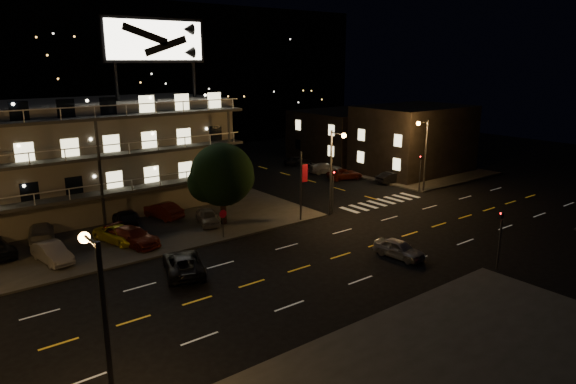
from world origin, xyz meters
TOP-DOWN VIEW (x-y plane):
  - ground at (0.00, 0.00)m, footprint 140.00×140.00m
  - curb_nw at (-14.00, 20.00)m, footprint 44.00×24.00m
  - curb_ne at (30.00, 20.00)m, footprint 16.00×24.00m
  - motel at (-9.94, 23.88)m, footprint 28.00×13.80m
  - side_bldg_front at (29.99, 16.00)m, footprint 14.06×10.00m
  - side_bldg_back at (29.99, 28.00)m, footprint 14.06×12.00m
  - hill_backdrop at (-5.94, 68.78)m, footprint 120.00×25.00m
  - streetlight_nc at (8.50, 7.94)m, footprint 0.44×1.92m
  - streetlight_ne at (22.14, 8.30)m, footprint 1.92×0.44m
  - streetlight_s at (-18.00, -7.94)m, footprint 0.44×1.92m
  - signal_nw at (9.00, 8.50)m, footprint 0.20×0.27m
  - signal_sw at (9.00, -8.50)m, footprint 0.20×0.27m
  - signal_ne at (22.00, 8.50)m, footprint 0.27×0.20m
  - banner_north at (5.09, 8.40)m, footprint 0.83×0.16m
  - stop_sign at (-3.00, 8.57)m, footprint 0.91×0.11m
  - tree at (-1.14, 11.71)m, footprint 5.71×5.50m
  - lot_car_1 at (-15.38, 11.59)m, footprint 2.14×4.45m
  - lot_car_2 at (-10.01, 12.70)m, footprint 3.51×5.12m
  - lot_car_3 at (-9.49, 11.37)m, footprint 3.49×5.26m
  - lot_car_4 at (-2.26, 12.48)m, footprint 2.59×4.18m
  - lot_car_7 at (-14.82, 17.15)m, footprint 2.94×5.03m
  - lot_car_8 at (-8.31, 16.10)m, footprint 2.72×4.78m
  - lot_car_9 at (-4.69, 16.56)m, footprint 2.62×4.70m
  - side_car_0 at (22.96, 13.24)m, footprint 4.14×1.92m
  - side_car_1 at (19.98, 18.18)m, footprint 4.84×3.28m
  - side_car_2 at (20.42, 22.07)m, footprint 4.88×3.37m
  - side_car_3 at (20.68, 28.17)m, footprint 4.11×2.88m
  - road_car_east at (5.19, -2.86)m, footprint 1.94×4.05m
  - road_car_west at (-8.74, 4.28)m, footprint 4.07×5.81m

SIDE VIEW (x-z plane):
  - ground at x=0.00m, z-range 0.00..0.00m
  - curb_nw at x=-14.00m, z-range 0.00..0.15m
  - curb_ne at x=30.00m, z-range 0.00..0.15m
  - side_car_1 at x=19.98m, z-range 0.00..1.23m
  - side_car_3 at x=20.68m, z-range 0.00..1.30m
  - side_car_2 at x=20.42m, z-range 0.00..1.31m
  - side_car_0 at x=22.96m, z-range 0.00..1.31m
  - road_car_east at x=5.19m, z-range 0.00..1.33m
  - road_car_west at x=-8.74m, z-range 0.00..1.47m
  - lot_car_2 at x=-10.01m, z-range 0.15..1.45m
  - lot_car_4 at x=-2.26m, z-range 0.15..1.48m
  - lot_car_7 at x=-14.82m, z-range 0.15..1.52m
  - lot_car_1 at x=-15.38m, z-range 0.15..1.56m
  - lot_car_3 at x=-9.49m, z-range 0.15..1.56m
  - lot_car_9 at x=-4.69m, z-range 0.15..1.62m
  - lot_car_8 at x=-8.31m, z-range 0.15..1.68m
  - stop_sign at x=-3.00m, z-range 0.41..3.01m
  - signal_nw at x=9.00m, z-range 0.27..4.87m
  - signal_sw at x=9.00m, z-range 0.27..4.87m
  - signal_ne at x=22.00m, z-range 0.27..4.87m
  - banner_north at x=5.09m, z-range 0.23..6.63m
  - side_bldg_back at x=29.99m, z-range 0.00..7.00m
  - side_bldg_front at x=29.99m, z-range 0.00..8.50m
  - tree at x=-1.14m, z-range 0.83..8.02m
  - streetlight_nc at x=8.50m, z-range 0.96..8.96m
  - streetlight_ne at x=22.14m, z-range 0.96..8.96m
  - streetlight_s at x=-18.00m, z-range 0.96..8.96m
  - motel at x=-9.94m, z-range -3.71..14.39m
  - hill_backdrop at x=-5.94m, z-range -0.45..23.55m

